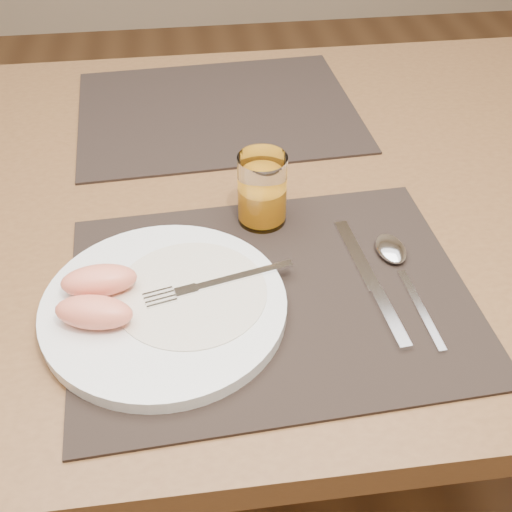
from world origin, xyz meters
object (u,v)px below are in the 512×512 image
object	(u,v)px
table	(230,234)
juice_glass	(262,193)
placemat_far	(217,110)
plate	(164,307)
knife	(375,290)
spoon	(395,257)
placemat_near	(271,295)
fork	(207,285)

from	to	relation	value
table	juice_glass	size ratio (longest dim) A/B	14.83
placemat_far	juice_glass	size ratio (longest dim) A/B	4.77
plate	knife	bearing A→B (deg)	0.32
knife	juice_glass	xyz separation A→B (m)	(-0.11, 0.15, 0.04)
table	knife	xyz separation A→B (m)	(0.15, -0.23, 0.09)
placemat_far	spoon	xyz separation A→B (m)	(0.18, -0.40, 0.01)
placemat_near	spoon	distance (m)	0.16
plate	placemat_far	bearing A→B (deg)	77.97
spoon	juice_glass	world-z (taller)	juice_glass
table	fork	size ratio (longest dim) A/B	8.07
placemat_far	fork	xyz separation A→B (m)	(-0.05, -0.44, 0.02)
placemat_near	plate	bearing A→B (deg)	-173.89
placemat_far	knife	world-z (taller)	knife
placemat_far	fork	world-z (taller)	fork
table	juice_glass	world-z (taller)	juice_glass
juice_glass	placemat_near	bearing A→B (deg)	-93.56
table	placemat_far	bearing A→B (deg)	89.25
plate	fork	size ratio (longest dim) A/B	1.56
placemat_far	juice_glass	xyz separation A→B (m)	(0.03, -0.30, 0.04)
knife	spoon	bearing A→B (deg)	52.87
knife	spoon	size ratio (longest dim) A/B	1.15
spoon	fork	bearing A→B (deg)	-171.75
plate	juice_glass	world-z (taller)	juice_glass
table	plate	bearing A→B (deg)	-111.91
plate	table	bearing A→B (deg)	68.09
placemat_far	knife	bearing A→B (deg)	-72.38
placemat_far	fork	bearing A→B (deg)	-96.25
table	plate	xyz separation A→B (m)	(-0.09, -0.23, 0.10)
table	knife	bearing A→B (deg)	-57.72
spoon	table	bearing A→B (deg)	135.22
knife	juice_glass	distance (m)	0.19
juice_glass	plate	bearing A→B (deg)	-130.44
table	spoon	distance (m)	0.27
table	knife	world-z (taller)	knife
placemat_near	fork	bearing A→B (deg)	176.32
placemat_near	fork	xyz separation A→B (m)	(-0.07, 0.00, 0.02)
table	juice_glass	xyz separation A→B (m)	(0.04, -0.08, 0.13)
placemat_near	spoon	xyz separation A→B (m)	(0.16, 0.04, 0.01)
placemat_far	spoon	distance (m)	0.44
table	plate	world-z (taller)	plate
table	fork	world-z (taller)	fork
knife	spoon	world-z (taller)	spoon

